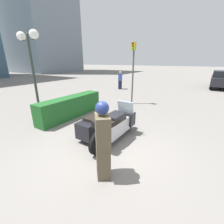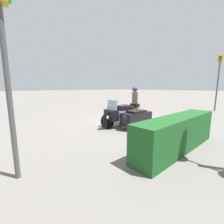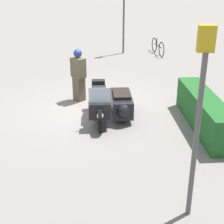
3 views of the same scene
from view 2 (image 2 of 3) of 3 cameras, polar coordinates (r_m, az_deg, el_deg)
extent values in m
plane|color=slate|center=(7.42, 8.00, -3.81)|extent=(160.00, 160.00, 0.00)
cylinder|color=black|center=(6.13, -1.57, -3.33)|extent=(0.67, 0.11, 0.66)
cylinder|color=black|center=(7.35, 9.12, -1.31)|extent=(0.67, 0.11, 0.66)
cylinder|color=black|center=(6.41, 9.53, -3.56)|extent=(0.52, 0.11, 0.52)
cube|color=#B7B7BC|center=(6.69, 4.28, -1.19)|extent=(1.25, 0.47, 0.45)
cube|color=black|center=(6.63, 4.31, 1.57)|extent=(0.68, 0.43, 0.24)
cube|color=black|center=(6.84, 5.98, 1.61)|extent=(0.50, 0.43, 0.12)
cube|color=black|center=(6.20, -0.28, -1.15)|extent=(0.33, 0.61, 0.44)
cube|color=silver|center=(6.17, 0.03, 2.69)|extent=(0.12, 0.58, 0.40)
sphere|color=white|center=(6.07, -1.90, -2.03)|extent=(0.18, 0.18, 0.18)
cube|color=black|center=(6.34, 9.24, -2.35)|extent=(1.41, 0.60, 0.50)
sphere|color=black|center=(5.90, 5.53, -2.90)|extent=(0.48, 0.48, 0.47)
cube|color=black|center=(6.29, 9.31, 0.24)|extent=(0.78, 0.50, 0.09)
cube|color=black|center=(7.19, 8.65, 2.50)|extent=(0.25, 0.41, 0.18)
cube|color=brown|center=(8.19, 8.53, 0.30)|extent=(0.44, 0.43, 0.80)
cube|color=brown|center=(8.11, 8.65, 5.34)|extent=(0.54, 0.52, 0.64)
sphere|color=tan|center=(8.09, 8.72, 8.36)|extent=(0.22, 0.22, 0.22)
sphere|color=navy|center=(8.09, 8.73, 8.63)|extent=(0.27, 0.27, 0.27)
cube|color=#1E5623|center=(4.43, 23.73, -7.41)|extent=(3.33, 0.64, 0.92)
cylinder|color=#4C4C4C|center=(3.15, -34.49, 4.36)|extent=(0.09, 0.09, 3.00)
sphere|color=green|center=(3.43, -34.88, 31.58)|extent=(0.11, 0.11, 0.11)
cylinder|color=#4C4C4C|center=(12.91, 35.14, 7.73)|extent=(0.09, 0.09, 3.37)
cube|color=#B79319|center=(12.99, 35.94, 16.05)|extent=(0.18, 0.28, 0.40)
sphere|color=#410707|center=(12.94, 35.98, 16.66)|extent=(0.11, 0.11, 0.11)
sphere|color=#462D06|center=(12.92, 35.92, 16.10)|extent=(0.11, 0.11, 0.11)
sphere|color=green|center=(12.90, 35.86, 15.53)|extent=(0.11, 0.11, 0.11)
camera|label=1|loc=(10.83, 9.75, 13.29)|focal=24.00mm
camera|label=3|loc=(7.12, -88.05, 21.57)|focal=55.00mm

